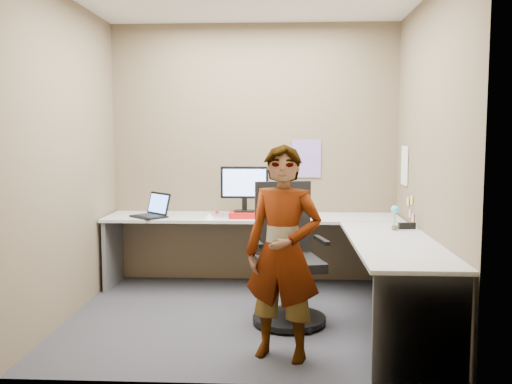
# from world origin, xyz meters

# --- Properties ---
(ground) EXTENTS (3.00, 3.00, 0.00)m
(ground) POSITION_xyz_m (0.00, 0.00, 0.00)
(ground) COLOR #2A2A30
(ground) RESTS_ON ground
(wall_back) EXTENTS (3.00, 0.00, 3.00)m
(wall_back) POSITION_xyz_m (0.00, 1.30, 1.35)
(wall_back) COLOR brown
(wall_back) RESTS_ON ground
(wall_right) EXTENTS (0.00, 2.70, 2.70)m
(wall_right) POSITION_xyz_m (1.50, 0.00, 1.35)
(wall_right) COLOR brown
(wall_right) RESTS_ON ground
(wall_left) EXTENTS (0.00, 2.70, 2.70)m
(wall_left) POSITION_xyz_m (-1.50, 0.00, 1.35)
(wall_left) COLOR brown
(wall_left) RESTS_ON ground
(desk) EXTENTS (2.98, 2.58, 0.73)m
(desk) POSITION_xyz_m (0.44, 0.39, 0.59)
(desk) COLOR #ADADAD
(desk) RESTS_ON ground
(paper_ream) EXTENTS (0.30, 0.22, 0.06)m
(paper_ream) POSITION_xyz_m (-0.07, 0.86, 0.76)
(paper_ream) COLOR red
(paper_ream) RESTS_ON desk
(monitor) EXTENTS (0.47, 0.14, 0.45)m
(monitor) POSITION_xyz_m (-0.07, 0.88, 1.05)
(monitor) COLOR black
(monitor) RESTS_ON paper_ream
(laptop) EXTENTS (0.43, 0.43, 0.24)m
(laptop) POSITION_xyz_m (-0.99, 0.87, 0.79)
(laptop) COLOR black
(laptop) RESTS_ON desk
(trackball_mouse) EXTENTS (0.12, 0.08, 0.07)m
(trackball_mouse) POSITION_xyz_m (-0.34, 0.86, 0.76)
(trackball_mouse) COLOR #B7B7BC
(trackball_mouse) RESTS_ON desk
(origami) EXTENTS (0.10, 0.10, 0.06)m
(origami) POSITION_xyz_m (-0.41, 0.75, 0.76)
(origami) COLOR white
(origami) RESTS_ON desk
(stapler) EXTENTS (0.15, 0.06, 0.05)m
(stapler) POSITION_xyz_m (1.39, 0.27, 0.76)
(stapler) COLOR black
(stapler) RESTS_ON desk
(flower) EXTENTS (0.07, 0.07, 0.22)m
(flower) POSITION_xyz_m (1.27, 0.20, 0.87)
(flower) COLOR brown
(flower) RESTS_ON desk
(calendar_purple) EXTENTS (0.30, 0.01, 0.40)m
(calendar_purple) POSITION_xyz_m (0.55, 1.29, 1.30)
(calendar_purple) COLOR #846BB7
(calendar_purple) RESTS_ON wall_back
(calendar_white) EXTENTS (0.01, 0.28, 0.38)m
(calendar_white) POSITION_xyz_m (1.49, 0.90, 1.25)
(calendar_white) COLOR white
(calendar_white) RESTS_ON wall_right
(sticky_note_a) EXTENTS (0.01, 0.07, 0.07)m
(sticky_note_a) POSITION_xyz_m (1.49, 0.55, 0.95)
(sticky_note_a) COLOR #F2E059
(sticky_note_a) RESTS_ON wall_right
(sticky_note_b) EXTENTS (0.01, 0.07, 0.07)m
(sticky_note_b) POSITION_xyz_m (1.49, 0.60, 0.82)
(sticky_note_b) COLOR pink
(sticky_note_b) RESTS_ON wall_right
(sticky_note_c) EXTENTS (0.01, 0.07, 0.07)m
(sticky_note_c) POSITION_xyz_m (1.49, 0.48, 0.80)
(sticky_note_c) COLOR pink
(sticky_note_c) RESTS_ON wall_right
(sticky_note_d) EXTENTS (0.01, 0.07, 0.07)m
(sticky_note_d) POSITION_xyz_m (1.49, 0.70, 0.92)
(sticky_note_d) COLOR #F2E059
(sticky_note_d) RESTS_ON wall_right
(office_chair) EXTENTS (0.64, 0.62, 1.14)m
(office_chair) POSITION_xyz_m (0.35, -0.09, 0.47)
(office_chair) COLOR black
(office_chair) RESTS_ON ground
(person) EXTENTS (0.62, 0.50, 1.49)m
(person) POSITION_xyz_m (0.32, -0.85, 0.74)
(person) COLOR #999399
(person) RESTS_ON ground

